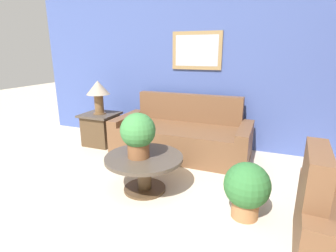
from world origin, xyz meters
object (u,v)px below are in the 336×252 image
Objects in this scene: side_table at (101,129)px; potted_plant_floor at (247,188)px; table_lamp at (98,91)px; couch_main at (182,136)px; coffee_table at (144,166)px; potted_plant_on_table at (138,133)px.

potted_plant_floor is at bearing -25.85° from side_table.
table_lamp is 0.99× the size of potted_plant_floor.
couch_main is at bearing 4.49° from side_table.
coffee_table is 1.60× the size of table_lamp.
table_lamp is at bearing 139.31° from potted_plant_on_table.
table_lamp reaches higher than side_table.
side_table is at bearing 141.18° from coffee_table.
coffee_table is 1.56× the size of side_table.
potted_plant_on_table is (1.42, -1.22, 0.44)m from side_table.
couch_main is 1.29m from coffee_table.
potted_plant_floor is at bearing -50.45° from couch_main.
side_table is 1.13× the size of potted_plant_on_table.
potted_plant_on_table is 0.90× the size of potted_plant_floor.
table_lamp reaches higher than potted_plant_on_table.
table_lamp is at bearing 0.00° from side_table.
potted_plant_on_table is at bearing -40.69° from side_table.
potted_plant_floor is at bearing -2.98° from potted_plant_on_table.
table_lamp reaches higher than potted_plant_floor.
table_lamp is (-1.49, -0.12, 0.67)m from couch_main.
table_lamp is at bearing 141.18° from coffee_table.
couch_main is 1.50m from side_table.
coffee_table is at bearing 40.76° from potted_plant_on_table.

